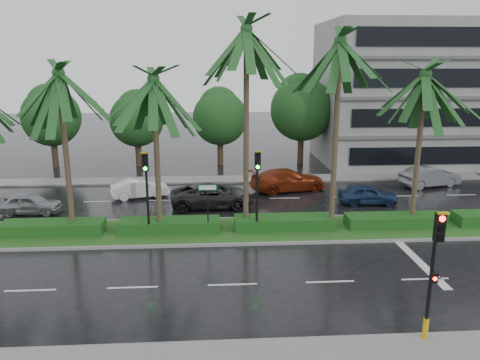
{
  "coord_description": "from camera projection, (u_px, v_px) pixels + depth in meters",
  "views": [
    {
      "loc": [
        -0.78,
        -22.24,
        8.8
      ],
      "look_at": [
        0.71,
        1.5,
        2.7
      ],
      "focal_mm": 35.0,
      "sensor_mm": 36.0,
      "label": 1
    }
  ],
  "objects": [
    {
      "name": "car_red",
      "position": [
        288.0,
        180.0,
        32.38
      ],
      "size": [
        3.27,
        5.6,
        1.53
      ],
      "primitive_type": "imported",
      "rotation": [
        0.0,
        0.0,
        1.8
      ],
      "color": "maroon",
      "rests_on": "ground"
    },
    {
      "name": "car_grey",
      "position": [
        429.0,
        177.0,
        33.43
      ],
      "size": [
        2.6,
        4.65,
        1.45
      ],
      "primitive_type": "imported",
      "rotation": [
        0.0,
        0.0,
        1.83
      ],
      "color": "slate",
      "rests_on": "ground"
    },
    {
      "name": "lane_markings",
      "position": [
        289.0,
        241.0,
        23.5
      ],
      "size": [
        34.0,
        13.06,
        0.01
      ],
      "color": "silver",
      "rests_on": "ground"
    },
    {
      "name": "far_sidewalk",
      "position": [
        222.0,
        179.0,
        35.32
      ],
      "size": [
        40.0,
        2.0,
        0.12
      ],
      "primitive_type": "cube",
      "color": "slate",
      "rests_on": "ground"
    },
    {
      "name": "hedge",
      "position": [
        227.0,
        224.0,
        24.59
      ],
      "size": [
        35.2,
        1.4,
        0.6
      ],
      "color": "#134316",
      "rests_on": "median"
    },
    {
      "name": "building",
      "position": [
        415.0,
        93.0,
        40.67
      ],
      "size": [
        16.0,
        10.0,
        12.0
      ],
      "primitive_type": "cube",
      "color": "gray",
      "rests_on": "ground"
    },
    {
      "name": "car_silver",
      "position": [
        30.0,
        204.0,
        27.5
      ],
      "size": [
        1.51,
        3.61,
        1.22
      ],
      "primitive_type": "imported",
      "rotation": [
        0.0,
        0.0,
        1.55
      ],
      "color": "gray",
      "rests_on": "ground"
    },
    {
      "name": "car_darkgrey",
      "position": [
        212.0,
        196.0,
        28.76
      ],
      "size": [
        2.56,
        5.19,
        1.42
      ],
      "primitive_type": "imported",
      "rotation": [
        0.0,
        0.0,
        1.61
      ],
      "color": "#242326",
      "rests_on": "ground"
    },
    {
      "name": "signal_median_right",
      "position": [
        257.0,
        180.0,
        23.37
      ],
      "size": [
        0.34,
        0.42,
        4.36
      ],
      "color": "black",
      "rests_on": "median"
    },
    {
      "name": "bg_trees",
      "position": [
        223.0,
        112.0,
        39.63
      ],
      "size": [
        32.66,
        5.39,
        7.79
      ],
      "color": "#362618",
      "rests_on": "ground"
    },
    {
      "name": "palm_row",
      "position": [
        201.0,
        77.0,
        22.65
      ],
      "size": [
        26.3,
        4.2,
        10.92
      ],
      "color": "#443427",
      "rests_on": "median"
    },
    {
      "name": "median",
      "position": [
        227.0,
        231.0,
        24.68
      ],
      "size": [
        36.0,
        4.0,
        0.15
      ],
      "color": "gray",
      "rests_on": "ground"
    },
    {
      "name": "car_blue",
      "position": [
        368.0,
        194.0,
        29.37
      ],
      "size": [
        1.73,
        3.74,
        1.24
      ],
      "primitive_type": "imported",
      "rotation": [
        0.0,
        0.0,
        1.5
      ],
      "color": "navy",
      "rests_on": "ground"
    },
    {
      "name": "signal_near",
      "position": [
        433.0,
        271.0,
        14.4
      ],
      "size": [
        0.34,
        0.45,
        4.36
      ],
      "color": "black",
      "rests_on": "near_sidewalk"
    },
    {
      "name": "car_white",
      "position": [
        140.0,
        188.0,
        30.77
      ],
      "size": [
        2.32,
        3.93,
        1.22
      ],
      "primitive_type": "imported",
      "rotation": [
        0.0,
        0.0,
        1.87
      ],
      "color": "white",
      "rests_on": "ground"
    },
    {
      "name": "ground",
      "position": [
        228.0,
        239.0,
        23.73
      ],
      "size": [
        120.0,
        120.0,
        0.0
      ],
      "primitive_type": "plane",
      "color": "black",
      "rests_on": "ground"
    },
    {
      "name": "signal_median_left",
      "position": [
        146.0,
        182.0,
        23.03
      ],
      "size": [
        0.34,
        0.42,
        4.36
      ],
      "color": "black",
      "rests_on": "median"
    },
    {
      "name": "street_sign",
      "position": [
        208.0,
        196.0,
        23.61
      ],
      "size": [
        0.95,
        0.09,
        2.6
      ],
      "color": "black",
      "rests_on": "median"
    }
  ]
}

